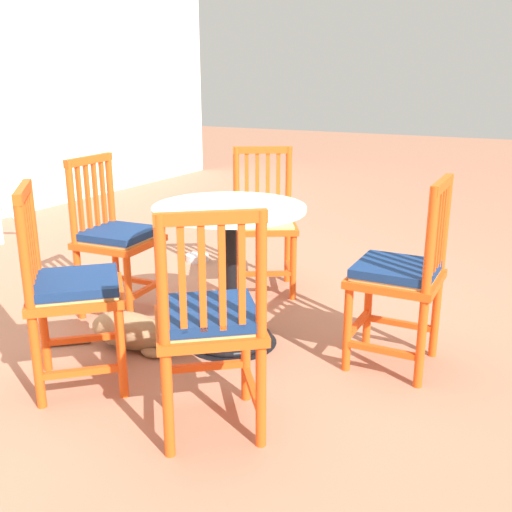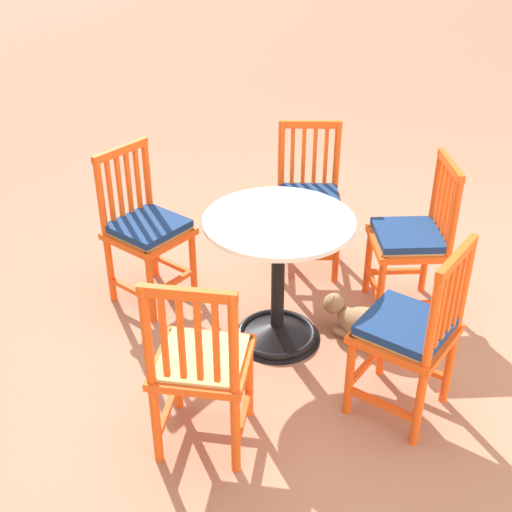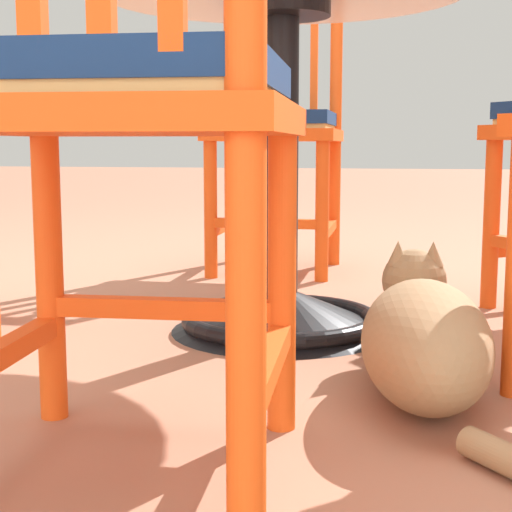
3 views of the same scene
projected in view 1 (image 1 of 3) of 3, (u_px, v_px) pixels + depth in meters
ground_plane at (239, 344)px, 3.05m from camera, size 24.00×24.00×0.00m
cafe_table at (230, 291)px, 3.00m from camera, size 0.76×0.76×0.73m
orange_chair_facing_out at (116, 239)px, 3.36m from camera, size 0.43×0.43×0.91m
orange_chair_at_corner at (71, 291)px, 2.54m from camera, size 0.57×0.57×0.91m
orange_chair_tucked_in at (209, 324)px, 2.20m from camera, size 0.56×0.56×0.91m
orange_chair_near_fence at (401, 276)px, 2.72m from camera, size 0.41×0.41×0.91m
orange_chair_by_planter at (264, 225)px, 3.74m from camera, size 0.55×0.55×0.91m
tabby_cat at (135, 332)px, 2.98m from camera, size 0.33×0.71×0.23m
pet_water_bowl at (197, 258)px, 4.44m from camera, size 0.17×0.17×0.05m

